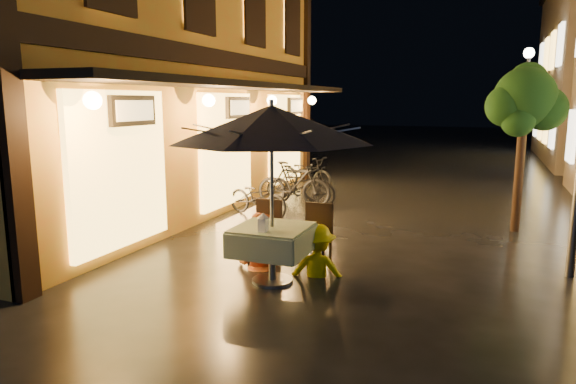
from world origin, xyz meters
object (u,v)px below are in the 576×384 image
at_px(cafe_table, 272,240).
at_px(person_yellow, 317,226).
at_px(patio_umbrella, 271,124).
at_px(table_lantern, 263,221).
at_px(person_orange, 259,214).
at_px(bicycle_0, 258,197).

relative_size(cafe_table, person_yellow, 0.70).
bearing_deg(patio_umbrella, table_lantern, -90.00).
bearing_deg(person_orange, bicycle_0, -63.93).
bearing_deg(person_yellow, person_orange, -17.72).
distance_m(cafe_table, person_yellow, 0.71).
bearing_deg(table_lantern, cafe_table, 90.00).
relative_size(patio_umbrella, person_yellow, 1.89).
height_order(cafe_table, bicycle_0, bicycle_0).
height_order(person_yellow, bicycle_0, person_yellow).
xyz_separation_m(cafe_table, bicycle_0, (-1.87, 3.66, -0.17)).
bearing_deg(cafe_table, bicycle_0, 117.01).
height_order(patio_umbrella, bicycle_0, patio_umbrella).
height_order(cafe_table, table_lantern, table_lantern).
relative_size(person_orange, bicycle_0, 1.02).
bearing_deg(patio_umbrella, cafe_table, 170.54).
xyz_separation_m(table_lantern, person_yellow, (0.48, 0.81, -0.21)).
distance_m(patio_umbrella, person_orange, 1.52).
xyz_separation_m(table_lantern, person_orange, (-0.44, 0.86, -0.11)).
distance_m(table_lantern, bicycle_0, 4.40).
height_order(person_orange, bicycle_0, person_orange).
height_order(cafe_table, patio_umbrella, patio_umbrella).
xyz_separation_m(cafe_table, person_orange, (-0.44, 0.57, 0.22)).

